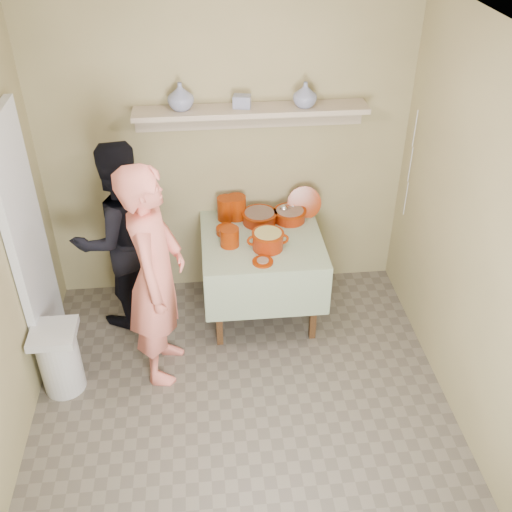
{
  "coord_description": "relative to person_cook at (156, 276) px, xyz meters",
  "views": [
    {
      "loc": [
        -0.2,
        -2.74,
        3.37
      ],
      "look_at": [
        0.15,
        0.75,
        0.95
      ],
      "focal_mm": 42.0,
      "sensor_mm": 36.0,
      "label": 1
    }
  ],
  "objects": [
    {
      "name": "bowl_stack",
      "position": [
        0.55,
        0.51,
        -0.03
      ],
      "size": [
        0.15,
        0.15,
        0.15
      ],
      "primitive_type": "cylinder",
      "color": "#741E03",
      "rests_on": "serving_table"
    },
    {
      "name": "vase_right",
      "position": [
        1.17,
        0.92,
        0.95
      ],
      "size": [
        0.23,
        0.23,
        0.19
      ],
      "primitive_type": "imported",
      "rotation": [
        0.0,
        0.0,
        0.34
      ],
      "color": "navy",
      "rests_on": "wall_shelf"
    },
    {
      "name": "cazuela_meat_a",
      "position": [
        0.82,
        0.83,
        -0.05
      ],
      "size": [
        0.3,
        0.3,
        0.1
      ],
      "color": "#6E1504",
      "rests_on": "serving_table"
    },
    {
      "name": "serving_table",
      "position": [
        0.82,
        0.59,
        -0.23
      ],
      "size": [
        0.97,
        0.97,
        0.76
      ],
      "color": "#4C2D16",
      "rests_on": "ground"
    },
    {
      "name": "empty_bowl",
      "position": [
        0.54,
        0.69,
        -0.08
      ],
      "size": [
        0.17,
        0.17,
        0.05
      ],
      "primitive_type": "cylinder",
      "color": "#741E03",
      "rests_on": "serving_table"
    },
    {
      "name": "vase_left",
      "position": [
        0.24,
        0.95,
        0.95
      ],
      "size": [
        0.27,
        0.27,
        0.21
      ],
      "primitive_type": "imported",
      "rotation": [
        0.0,
        0.0,
        0.57
      ],
      "color": "navy",
      "rests_on": "wall_shelf"
    },
    {
      "name": "front_plate",
      "position": [
        0.78,
        0.24,
        -0.1
      ],
      "size": [
        0.16,
        0.16,
        0.03
      ],
      "color": "#741E03",
      "rests_on": "serving_table"
    },
    {
      "name": "propped_lid",
      "position": [
        1.21,
        0.91,
        0.01
      ],
      "size": [
        0.3,
        0.13,
        0.28
      ],
      "primitive_type": "cylinder",
      "rotation": [
        1.29,
        0.0,
        -0.12
      ],
      "color": "#741E03",
      "rests_on": "serving_table"
    },
    {
      "name": "cazuela_meat_b",
      "position": [
        1.08,
        0.84,
        -0.05
      ],
      "size": [
        0.28,
        0.28,
        0.1
      ],
      "color": "#6E1504",
      "rests_on": "serving_table"
    },
    {
      "name": "room_shell",
      "position": [
        0.57,
        -0.69,
        0.74
      ],
      "size": [
        3.04,
        3.54,
        2.62
      ],
      "color": "tan",
      "rests_on": "ground"
    },
    {
      "name": "cazuela_rice",
      "position": [
        0.85,
        0.44,
        -0.02
      ],
      "size": [
        0.33,
        0.25,
        0.14
      ],
      "color": "#6E1504",
      "rests_on": "serving_table"
    },
    {
      "name": "trash_bin",
      "position": [
        -0.75,
        -0.15,
        -0.59
      ],
      "size": [
        0.32,
        0.32,
        0.56
      ],
      "color": "silver",
      "rests_on": "ground"
    },
    {
      "name": "person_helper",
      "position": [
        -0.31,
        0.65,
        -0.07
      ],
      "size": [
        0.98,
        0.91,
        1.61
      ],
      "primitive_type": "imported",
      "rotation": [
        0.0,
        0.0,
        -2.65
      ],
      "color": "black",
      "rests_on": "ground"
    },
    {
      "name": "plate_stack_b",
      "position": [
        0.63,
        0.92,
        -0.01
      ],
      "size": [
        0.17,
        0.17,
        0.2
      ],
      "primitive_type": "cylinder",
      "color": "#741E03",
      "rests_on": "serving_table"
    },
    {
      "name": "person_cook",
      "position": [
        0.0,
        0.0,
        0.0
      ],
      "size": [
        0.49,
        0.68,
        1.74
      ],
      "primitive_type": "imported",
      "rotation": [
        0.0,
        0.0,
        1.44
      ],
      "color": "#F07768",
      "rests_on": "ground"
    },
    {
      "name": "electrical_cord",
      "position": [
        2.04,
        0.79,
        0.38
      ],
      "size": [
        0.01,
        0.05,
        0.9
      ],
      "color": "silver",
      "rests_on": "wall_shelf"
    },
    {
      "name": "ground",
      "position": [
        0.57,
        -0.69,
        -0.87
      ],
      "size": [
        3.5,
        3.5,
        0.0
      ],
      "primitive_type": "plane",
      "color": "#61584C",
      "rests_on": "ground"
    },
    {
      "name": "tile_panel",
      "position": [
        -0.89,
        0.26,
        0.13
      ],
      "size": [
        0.06,
        0.7,
        2.0
      ],
      "primitive_type": "cube",
      "color": "silver",
      "rests_on": "ground"
    },
    {
      "name": "plate_stack_a",
      "position": [
        0.55,
        0.91,
        -0.01
      ],
      "size": [
        0.15,
        0.15,
        0.2
      ],
      "primitive_type": "cylinder",
      "color": "#741E03",
      "rests_on": "serving_table"
    },
    {
      "name": "ladle",
      "position": [
        1.03,
        0.85,
        0.0
      ],
      "size": [
        0.08,
        0.26,
        0.19
      ],
      "color": "silver",
      "rests_on": "cazuela_meat_b"
    },
    {
      "name": "wall_shelf",
      "position": [
        0.77,
        0.97,
        0.8
      ],
      "size": [
        1.8,
        0.25,
        0.21
      ],
      "color": "tan",
      "rests_on": "room_shell"
    },
    {
      "name": "ceramic_box",
      "position": [
        0.7,
        0.95,
        0.9
      ],
      "size": [
        0.15,
        0.12,
        0.09
      ],
      "primitive_type": "cube",
      "rotation": [
        0.0,
        0.0,
        -0.2
      ],
      "color": "navy",
      "rests_on": "wall_shelf"
    }
  ]
}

